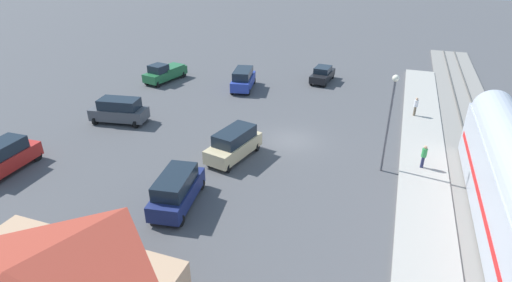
{
  "coord_description": "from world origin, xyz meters",
  "views": [
    {
      "loc": [
        -7.05,
        28.41,
        14.63
      ],
      "look_at": [
        2.01,
        2.95,
        1.0
      ],
      "focal_mm": 28.15,
      "sensor_mm": 36.0,
      "label": 1
    }
  ],
  "objects_px": {
    "pedestrian_on_platform": "(416,105)",
    "suv_red": "(3,157)",
    "pickup_green": "(165,72)",
    "pedestrian_waiting_far": "(424,155)",
    "suv_tan": "(234,144)",
    "suv_charcoal": "(119,110)",
    "suv_blue": "(243,79)",
    "light_pole_near_platform": "(390,112)",
    "suv_navy": "(177,189)",
    "sedan_black": "(323,74)"
  },
  "relations": [
    {
      "from": "pedestrian_on_platform",
      "to": "suv_red",
      "type": "bearing_deg",
      "value": 35.96
    },
    {
      "from": "pedestrian_on_platform",
      "to": "pickup_green",
      "type": "bearing_deg",
      "value": -3.83
    },
    {
      "from": "pedestrian_waiting_far",
      "to": "suv_tan",
      "type": "xyz_separation_m",
      "value": [
        13.14,
        2.57,
        -0.13
      ]
    },
    {
      "from": "suv_charcoal",
      "to": "suv_red",
      "type": "distance_m",
      "value": 10.11
    },
    {
      "from": "suv_charcoal",
      "to": "suv_blue",
      "type": "bearing_deg",
      "value": -120.61
    },
    {
      "from": "light_pole_near_platform",
      "to": "suv_navy",
      "type": "bearing_deg",
      "value": 36.43
    },
    {
      "from": "pedestrian_waiting_far",
      "to": "suv_tan",
      "type": "bearing_deg",
      "value": 11.08
    },
    {
      "from": "pedestrian_waiting_far",
      "to": "sedan_black",
      "type": "xyz_separation_m",
      "value": [
        10.46,
        -17.34,
        -0.4
      ]
    },
    {
      "from": "suv_blue",
      "to": "suv_red",
      "type": "distance_m",
      "value": 23.73
    },
    {
      "from": "pedestrian_waiting_far",
      "to": "light_pole_near_platform",
      "type": "distance_m",
      "value": 4.24
    },
    {
      "from": "suv_blue",
      "to": "suv_tan",
      "type": "height_order",
      "value": "same"
    },
    {
      "from": "suv_navy",
      "to": "pedestrian_on_platform",
      "type": "bearing_deg",
      "value": -125.54
    },
    {
      "from": "suv_red",
      "to": "light_pole_near_platform",
      "type": "distance_m",
      "value": 26.55
    },
    {
      "from": "suv_blue",
      "to": "sedan_black",
      "type": "bearing_deg",
      "value": -144.65
    },
    {
      "from": "pedestrian_on_platform",
      "to": "suv_tan",
      "type": "height_order",
      "value": "suv_tan"
    },
    {
      "from": "sedan_black",
      "to": "suv_blue",
      "type": "height_order",
      "value": "suv_blue"
    },
    {
      "from": "sedan_black",
      "to": "suv_blue",
      "type": "relative_size",
      "value": 0.89
    },
    {
      "from": "pedestrian_on_platform",
      "to": "suv_navy",
      "type": "height_order",
      "value": "suv_navy"
    },
    {
      "from": "pickup_green",
      "to": "sedan_black",
      "type": "bearing_deg",
      "value": -160.98
    },
    {
      "from": "pedestrian_on_platform",
      "to": "light_pole_near_platform",
      "type": "height_order",
      "value": "light_pole_near_platform"
    },
    {
      "from": "light_pole_near_platform",
      "to": "suv_tan",
      "type": "bearing_deg",
      "value": 9.12
    },
    {
      "from": "suv_navy",
      "to": "light_pole_near_platform",
      "type": "height_order",
      "value": "light_pole_near_platform"
    },
    {
      "from": "pedestrian_waiting_far",
      "to": "pickup_green",
      "type": "xyz_separation_m",
      "value": [
        27.49,
        -11.47,
        -0.25
      ]
    },
    {
      "from": "pedestrian_on_platform",
      "to": "suv_red",
      "type": "xyz_separation_m",
      "value": [
        26.9,
        19.52,
        -0.13
      ]
    },
    {
      "from": "suv_blue",
      "to": "suv_tan",
      "type": "distance_m",
      "value": 15.33
    },
    {
      "from": "sedan_black",
      "to": "light_pole_near_platform",
      "type": "xyz_separation_m",
      "value": [
        -7.81,
        18.23,
        3.59
      ]
    },
    {
      "from": "pedestrian_on_platform",
      "to": "suv_charcoal",
      "type": "relative_size",
      "value": 0.33
    },
    {
      "from": "pedestrian_on_platform",
      "to": "sedan_black",
      "type": "relative_size",
      "value": 0.37
    },
    {
      "from": "light_pole_near_platform",
      "to": "suv_red",
      "type": "bearing_deg",
      "value": 19.89
    },
    {
      "from": "pedestrian_waiting_far",
      "to": "suv_red",
      "type": "xyz_separation_m",
      "value": [
        27.42,
        9.85,
        -0.13
      ]
    },
    {
      "from": "suv_charcoal",
      "to": "suv_tan",
      "type": "xyz_separation_m",
      "value": [
        -11.99,
        2.57,
        0.0
      ]
    },
    {
      "from": "pickup_green",
      "to": "suv_red",
      "type": "height_order",
      "value": "suv_red"
    },
    {
      "from": "suv_charcoal",
      "to": "suv_blue",
      "type": "height_order",
      "value": "same"
    },
    {
      "from": "pedestrian_on_platform",
      "to": "suv_charcoal",
      "type": "distance_m",
      "value": 26.44
    },
    {
      "from": "suv_charcoal",
      "to": "suv_navy",
      "type": "bearing_deg",
      "value": 139.79
    },
    {
      "from": "suv_navy",
      "to": "suv_blue",
      "type": "xyz_separation_m",
      "value": [
        3.96,
        -21.28,
        0.0
      ]
    },
    {
      "from": "sedan_black",
      "to": "suv_red",
      "type": "xyz_separation_m",
      "value": [
        16.96,
        27.19,
        0.27
      ]
    },
    {
      "from": "suv_red",
      "to": "suv_tan",
      "type": "distance_m",
      "value": 16.03
    },
    {
      "from": "sedan_black",
      "to": "suv_tan",
      "type": "xyz_separation_m",
      "value": [
        2.68,
        19.91,
        0.27
      ]
    },
    {
      "from": "suv_navy",
      "to": "suv_red",
      "type": "height_order",
      "value": "same"
    },
    {
      "from": "sedan_black",
      "to": "light_pole_near_platform",
      "type": "distance_m",
      "value": 20.15
    },
    {
      "from": "suv_tan",
      "to": "light_pole_near_platform",
      "type": "distance_m",
      "value": 11.13
    },
    {
      "from": "sedan_black",
      "to": "light_pole_near_platform",
      "type": "relative_size",
      "value": 0.66
    },
    {
      "from": "pickup_green",
      "to": "light_pole_near_platform",
      "type": "height_order",
      "value": "light_pole_near_platform"
    },
    {
      "from": "suv_tan",
      "to": "suv_blue",
      "type": "bearing_deg",
      "value": -71.29
    },
    {
      "from": "suv_blue",
      "to": "pedestrian_on_platform",
      "type": "bearing_deg",
      "value": 172.57
    },
    {
      "from": "pedestrian_waiting_far",
      "to": "suv_navy",
      "type": "bearing_deg",
      "value": 33.52
    },
    {
      "from": "pedestrian_on_platform",
      "to": "pickup_green",
      "type": "relative_size",
      "value": 0.3
    },
    {
      "from": "light_pole_near_platform",
      "to": "pickup_green",
      "type": "bearing_deg",
      "value": -26.46
    },
    {
      "from": "sedan_black",
      "to": "suv_red",
      "type": "relative_size",
      "value": 0.93
    }
  ]
}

